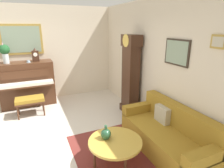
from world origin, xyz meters
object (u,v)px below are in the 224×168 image
Objects in this scene: piano at (28,84)px; green_jug at (106,134)px; coffee_table at (115,142)px; flower_vase at (5,52)px; mantel_clock at (36,55)px; piano_bench at (30,100)px; couch at (168,135)px; teacup at (28,62)px; grandfather_clock at (130,77)px.

green_jug is (3.16, 1.13, -0.11)m from piano.
coffee_table is 3.86m from flower_vase.
green_jug is (3.16, 0.83, -0.90)m from mantel_clock.
piano reaches higher than piano_bench.
piano is 3.79× the size of mantel_clock.
mantel_clock is 3.39m from green_jug.
coffee_table is at bearing -94.07° from couch.
piano is at bearing -160.24° from green_jug.
teacup is at bearing -70.40° from mantel_clock.
mantel_clock is at bearing 89.45° from piano.
piano_bench is 0.34× the size of grandfather_clock.
mantel_clock is at bearing 109.60° from teacup.
couch is 4.04m from mantel_clock.
couch is 1.03m from coffee_table.
teacup is (-3.20, -1.15, 0.87)m from coffee_table.
flower_vase is at bearing -152.74° from coffee_table.
teacup is at bearing -161.42° from green_jug.
coffee_table is at bearing -35.88° from grandfather_clock.
mantel_clock is 0.26m from teacup.
flower_vase is at bearing -89.68° from piano.
piano_bench is at bearing -6.51° from teacup.
coffee_table is (2.49, 1.23, -0.00)m from piano_bench.
piano is 0.71× the size of grandfather_clock.
mantel_clock is at bearing -163.84° from coffee_table.
teacup is 3.34m from green_jug.
piano is 0.82m from piano_bench.
teacup is (0.07, -0.20, -0.15)m from mantel_clock.
teacup is (-0.71, 0.08, 0.87)m from piano_bench.
flower_vase is (-0.00, -0.74, 0.14)m from mantel_clock.
grandfather_clock reaches higher than piano_bench.
piano is 2.06× the size of piano_bench.
piano_bench is 0.37× the size of couch.
couch is at bearing 30.54° from mantel_clock.
mantel_clock is at bearing 160.17° from piano_bench.
piano is at bearing -145.82° from couch.
green_jug is (3.08, 1.04, -0.76)m from teacup.
grandfather_clock is 8.46× the size of green_jug.
piano is at bearing -159.14° from coffee_table.
grandfather_clock is at bearing 70.47° from piano_bench.
coffee_table is 7.59× the size of teacup.
flower_vase is (-3.27, -1.69, 1.17)m from coffee_table.
couch is 2.16× the size of coffee_table.
flower_vase is at bearing -119.79° from grandfather_clock.
green_jug is at bearing -40.54° from grandfather_clock.
piano reaches higher than coffee_table.
mantel_clock is 3.28× the size of teacup.
flower_vase is at bearing -149.92° from piano_bench.
grandfather_clock is at bearing 52.38° from mantel_clock.
couch is 4.05m from teacup.
piano is at bearing -90.55° from mantel_clock.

